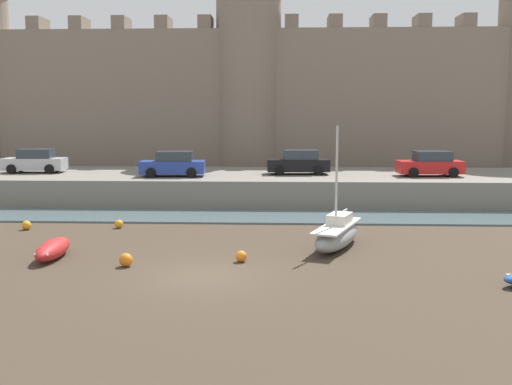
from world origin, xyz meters
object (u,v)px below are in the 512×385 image
rowboat_foreground_centre (53,249)px  mooring_buoy_mid_mud (26,225)px  sailboat_foreground_right (337,234)px  mooring_buoy_off_centre (119,224)px  mooring_buoy_near_channel (241,256)px  car_quay_east (35,161)px  car_quay_west (299,163)px  car_quay_centre_west (430,164)px  mooring_buoy_near_shore (126,260)px  car_quay_centre_east (173,164)px

rowboat_foreground_centre → mooring_buoy_mid_mud: 6.81m
sailboat_foreground_right → mooring_buoy_mid_mud: bearing=167.5°
mooring_buoy_off_centre → mooring_buoy_near_channel: 9.44m
car_quay_east → car_quay_west: (18.02, -0.29, 0.00)m
car_quay_west → car_quay_centre_west: bearing=-6.3°
mooring_buoy_near_shore → car_quay_centre_east: (-1.08, 16.15, 2.26)m
car_quay_centre_east → car_quay_west: bearing=12.5°
sailboat_foreground_right → mooring_buoy_off_centre: 11.38m
car_quay_centre_west → car_quay_west: 8.52m
sailboat_foreground_right → mooring_buoy_mid_mud: 15.54m
rowboat_foreground_centre → mooring_buoy_mid_mud: (-3.59, 5.79, -0.16)m
sailboat_foreground_right → mooring_buoy_near_shore: 9.06m
mooring_buoy_off_centre → mooring_buoy_mid_mud: mooring_buoy_mid_mud is taller
car_quay_west → mooring_buoy_near_channel: bearing=-99.0°
car_quay_centre_east → car_quay_west: size_ratio=1.00×
sailboat_foreground_right → car_quay_centre_west: bearing=61.8°
mooring_buoy_mid_mud → car_quay_centre_west: (22.34, 10.05, 2.29)m
mooring_buoy_off_centre → car_quay_centre_east: size_ratio=0.10×
rowboat_foreground_centre → car_quay_centre_east: bearing=81.7°
mooring_buoy_near_channel → car_quay_centre_west: bearing=55.3°
mooring_buoy_near_channel → mooring_buoy_off_centre: bearing=135.0°
mooring_buoy_near_shore → mooring_buoy_near_channel: size_ratio=1.16×
sailboat_foreground_right → car_quay_east: (-19.31, 14.64, 1.93)m
sailboat_foreground_right → mooring_buoy_near_shore: bearing=-156.6°
car_quay_west → mooring_buoy_off_centre: bearing=-132.1°
rowboat_foreground_centre → car_quay_centre_west: (18.75, 15.84, 2.13)m
mooring_buoy_off_centre → mooring_buoy_mid_mud: bearing=-172.2°
sailboat_foreground_right → mooring_buoy_mid_mud: size_ratio=11.56×
car_quay_centre_west → car_quay_west: (-8.47, 0.93, 0.00)m
car_quay_centre_west → car_quay_east: bearing=177.3°
mooring_buoy_near_channel → car_quay_west: 17.40m
car_quay_centre_west → car_quay_east: same height
car_quay_centre_west → car_quay_west: size_ratio=1.00×
mooring_buoy_mid_mud → car_quay_west: size_ratio=0.11×
car_quay_centre_east → mooring_buoy_near_shore: bearing=-86.2°
mooring_buoy_off_centre → mooring_buoy_near_channel: (6.67, -6.68, 0.01)m
mooring_buoy_near_channel → car_quay_centre_west: car_quay_centre_west is taller
mooring_buoy_off_centre → mooring_buoy_near_channel: bearing=-45.0°
mooring_buoy_mid_mud → car_quay_west: bearing=38.4°
rowboat_foreground_centre → car_quay_centre_west: car_quay_centre_west is taller
mooring_buoy_off_centre → mooring_buoy_mid_mud: (-4.51, -0.62, 0.02)m
car_quay_centre_east → car_quay_east: (-9.92, 2.09, 0.00)m
mooring_buoy_mid_mud → mooring_buoy_near_channel: bearing=-28.4°
mooring_buoy_mid_mud → mooring_buoy_near_channel: mooring_buoy_mid_mud is taller
rowboat_foreground_centre → mooring_buoy_off_centre: bearing=81.8°
mooring_buoy_near_channel → car_quay_centre_east: (-5.41, 15.24, 2.30)m
rowboat_foreground_centre → car_quay_centre_east: car_quay_centre_east is taller
mooring_buoy_off_centre → car_quay_east: size_ratio=0.10×
sailboat_foreground_right → car_quay_east: 24.31m
mooring_buoy_off_centre → mooring_buoy_mid_mud: 4.55m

